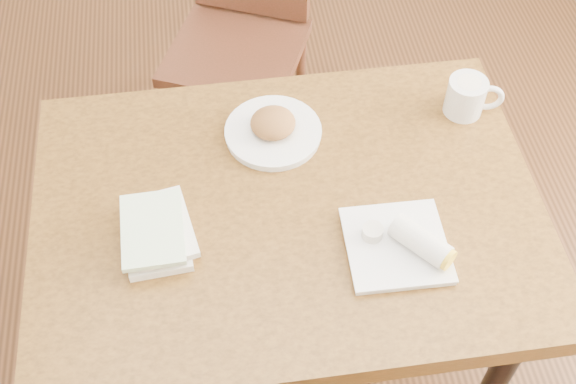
{
  "coord_description": "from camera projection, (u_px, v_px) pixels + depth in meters",
  "views": [
    {
      "loc": [
        -0.14,
        -0.98,
        2.09
      ],
      "look_at": [
        0.0,
        0.0,
        0.8
      ],
      "focal_mm": 45.0,
      "sensor_mm": 36.0,
      "label": 1
    }
  ],
  "objects": [
    {
      "name": "ground",
      "position": [
        288.0,
        349.0,
        2.26
      ],
      "size": [
        4.0,
        5.0,
        0.01
      ],
      "primitive_type": "cube",
      "color": "#472814",
      "rests_on": "ground"
    },
    {
      "name": "table",
      "position": [
        288.0,
        226.0,
        1.73
      ],
      "size": [
        1.18,
        0.85,
        0.75
      ],
      "color": "brown",
      "rests_on": "ground"
    },
    {
      "name": "chair_far",
      "position": [
        242.0,
        19.0,
        2.39
      ],
      "size": [
        0.55,
        0.55,
        0.95
      ],
      "color": "#441E13",
      "rests_on": "ground"
    },
    {
      "name": "plate_scone",
      "position": [
        273.0,
        129.0,
        1.78
      ],
      "size": [
        0.24,
        0.24,
        0.08
      ],
      "color": "white",
      "rests_on": "table"
    },
    {
      "name": "coffee_mug",
      "position": [
        468.0,
        96.0,
        1.81
      ],
      "size": [
        0.14,
        0.1,
        0.1
      ],
      "color": "white",
      "rests_on": "table"
    },
    {
      "name": "plate_burrito",
      "position": [
        404.0,
        244.0,
        1.57
      ],
      "size": [
        0.23,
        0.23,
        0.07
      ],
      "color": "white",
      "rests_on": "table"
    },
    {
      "name": "book_stack",
      "position": [
        157.0,
        232.0,
        1.59
      ],
      "size": [
        0.17,
        0.22,
        0.05
      ],
      "color": "white",
      "rests_on": "table"
    }
  ]
}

